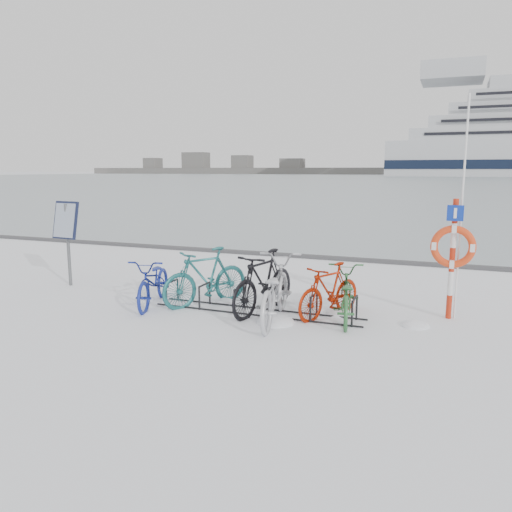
# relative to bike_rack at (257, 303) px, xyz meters

# --- Properties ---
(ground) EXTENTS (900.00, 900.00, 0.00)m
(ground) POSITION_rel_bike_rack_xyz_m (0.00, 0.00, -0.18)
(ground) COLOR white
(ground) RESTS_ON ground
(ice_sheet) EXTENTS (400.00, 298.00, 0.02)m
(ice_sheet) POSITION_rel_bike_rack_xyz_m (0.00, 155.00, -0.17)
(ice_sheet) COLOR #9AA5AD
(ice_sheet) RESTS_ON ground
(quay_edge) EXTENTS (400.00, 0.25, 0.10)m
(quay_edge) POSITION_rel_bike_rack_xyz_m (0.00, 5.90, -0.13)
(quay_edge) COLOR #3F3F42
(quay_edge) RESTS_ON ground
(bike_rack) EXTENTS (4.00, 0.48, 0.46)m
(bike_rack) POSITION_rel_bike_rack_xyz_m (0.00, 0.00, 0.00)
(bike_rack) COLOR black
(bike_rack) RESTS_ON ground
(info_board) EXTENTS (0.66, 0.29, 1.92)m
(info_board) POSITION_rel_bike_rack_xyz_m (-4.78, 0.48, 1.20)
(info_board) COLOR #595B5E
(info_board) RESTS_ON ground
(lifebuoy_station) EXTENTS (0.74, 0.22, 3.86)m
(lifebuoy_station) POSITION_rel_bike_rack_xyz_m (3.32, 0.85, 1.12)
(lifebuoy_station) COLOR #B4240E
(lifebuoy_station) RESTS_ON ground
(shoreline) EXTENTS (180.00, 12.00, 9.50)m
(shoreline) POSITION_rel_bike_rack_xyz_m (-122.02, 260.00, 2.61)
(shoreline) COLOR #515151
(shoreline) RESTS_ON ground
(bike_0) EXTENTS (1.14, 1.98, 0.98)m
(bike_0) POSITION_rel_bike_rack_xyz_m (-2.09, -0.18, 0.31)
(bike_0) COLOR navy
(bike_0) RESTS_ON ground
(bike_1) EXTENTS (1.44, 1.93, 1.15)m
(bike_1) POSITION_rel_bike_rack_xyz_m (-1.16, 0.20, 0.40)
(bike_1) COLOR #1D5D61
(bike_1) RESTS_ON ground
(bike_2) EXTENTS (0.98, 2.05, 1.19)m
(bike_2) POSITION_rel_bike_rack_xyz_m (0.09, 0.11, 0.41)
(bike_2) COLOR black
(bike_2) RESTS_ON ground
(bike_3) EXTENTS (1.09, 2.30, 1.16)m
(bike_3) POSITION_rel_bike_rack_xyz_m (0.46, -0.33, 0.40)
(bike_3) COLOR #B1B3B9
(bike_3) RESTS_ON ground
(bike_4) EXTENTS (1.14, 1.70, 1.00)m
(bike_4) POSITION_rel_bike_rack_xyz_m (1.29, 0.29, 0.32)
(bike_4) COLOR #941A03
(bike_4) RESTS_ON ground
(bike_5) EXTENTS (0.98, 1.91, 0.95)m
(bike_5) POSITION_rel_bike_rack_xyz_m (1.60, 0.18, 0.30)
(bike_5) COLOR #2A6231
(bike_5) RESTS_ON ground
(snow_drifts) EXTENTS (5.68, 1.50, 0.24)m
(snow_drifts) POSITION_rel_bike_rack_xyz_m (0.72, -0.04, -0.18)
(snow_drifts) COLOR white
(snow_drifts) RESTS_ON ground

